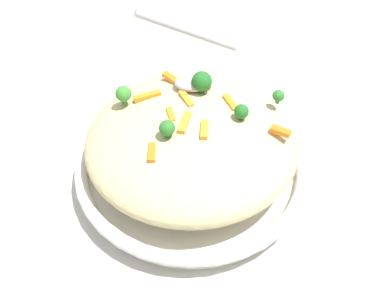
{
  "coord_description": "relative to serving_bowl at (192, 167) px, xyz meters",
  "views": [
    {
      "loc": [
        -0.08,
        -0.44,
        0.54
      ],
      "look_at": [
        0.0,
        0.0,
        0.07
      ],
      "focal_mm": 44.31,
      "sensor_mm": 36.0,
      "label": 1
    }
  ],
  "objects": [
    {
      "name": "broccoli_floret_4",
      "position": [
        0.12,
        0.02,
        0.1
      ],
      "size": [
        0.02,
        0.02,
        0.02
      ],
      "color": "#296820",
      "rests_on": "pasta_mound"
    },
    {
      "name": "serving_spoon",
      "position": [
        0.02,
        0.1,
        0.11
      ],
      "size": [
        0.15,
        0.1,
        0.09
      ],
      "color": "#B7B7BC",
      "rests_on": "pasta_mound"
    },
    {
      "name": "ground_plane",
      "position": [
        0.0,
        0.0,
        -0.02
      ],
      "size": [
        2.4,
        2.4,
        0.0
      ],
      "primitive_type": "plane",
      "color": "beige"
    },
    {
      "name": "broccoli_floret_3",
      "position": [
        -0.08,
        0.06,
        0.1
      ],
      "size": [
        0.02,
        0.02,
        0.03
      ],
      "color": "#377928",
      "rests_on": "pasta_mound"
    },
    {
      "name": "carrot_piece_0",
      "position": [
        0.01,
        -0.02,
        0.1
      ],
      "size": [
        0.02,
        0.03,
        0.01
      ],
      "primitive_type": "cube",
      "rotation": [
        0.0,
        0.0,
        1.31
      ],
      "color": "orange",
      "rests_on": "pasta_mound"
    },
    {
      "name": "carrot_piece_7",
      "position": [
        -0.05,
        0.06,
        0.09
      ],
      "size": [
        0.04,
        0.02,
        0.01
      ],
      "primitive_type": "cube",
      "rotation": [
        0.0,
        0.0,
        0.2
      ],
      "color": "orange",
      "rests_on": "pasta_mound"
    },
    {
      "name": "pasta_mound",
      "position": [
        0.0,
        0.0,
        0.05
      ],
      "size": [
        0.29,
        0.28,
        0.08
      ],
      "primitive_type": "ellipsoid",
      "color": "#DBC689",
      "rests_on": "serving_bowl"
    },
    {
      "name": "carrot_piece_2",
      "position": [
        -0.01,
        -0.01,
        0.1
      ],
      "size": [
        0.02,
        0.04,
        0.01
      ],
      "primitive_type": "cube",
      "rotation": [
        0.0,
        0.0,
        1.14
      ],
      "color": "orange",
      "rests_on": "pasta_mound"
    },
    {
      "name": "serving_bowl",
      "position": [
        0.0,
        0.0,
        0.0
      ],
      "size": [
        0.33,
        0.33,
        0.04
      ],
      "color": "white",
      "rests_on": "ground_plane"
    },
    {
      "name": "broccoli_floret_1",
      "position": [
        -0.04,
        -0.02,
        0.11
      ],
      "size": [
        0.02,
        0.02,
        0.03
      ],
      "color": "#296820",
      "rests_on": "pasta_mound"
    },
    {
      "name": "carrot_piece_4",
      "position": [
        -0.01,
        0.1,
        0.09
      ],
      "size": [
        0.02,
        0.03,
        0.01
      ],
      "primitive_type": "cube",
      "rotation": [
        0.0,
        0.0,
        2.14
      ],
      "color": "orange",
      "rests_on": "pasta_mound"
    },
    {
      "name": "broccoli_floret_2",
      "position": [
        0.06,
        -0.01,
        0.1
      ],
      "size": [
        0.02,
        0.02,
        0.02
      ],
      "color": "#205B1C",
      "rests_on": "pasta_mound"
    },
    {
      "name": "carrot_piece_6",
      "position": [
        -0.03,
        0.01,
        0.09
      ],
      "size": [
        0.01,
        0.03,
        0.01
      ],
      "primitive_type": "cube",
      "rotation": [
        0.0,
        0.0,
        4.77
      ],
      "color": "orange",
      "rests_on": "pasta_mound"
    },
    {
      "name": "carrot_piece_1",
      "position": [
        0.11,
        -0.04,
        0.09
      ],
      "size": [
        0.03,
        0.02,
        0.01
      ],
      "primitive_type": "cube",
      "rotation": [
        0.0,
        0.0,
        2.44
      ],
      "color": "orange",
      "rests_on": "pasta_mound"
    },
    {
      "name": "carrot_piece_3",
      "position": [
        0.0,
        0.04,
        0.09
      ],
      "size": [
        0.02,
        0.03,
        0.01
      ],
      "primitive_type": "cube",
      "rotation": [
        0.0,
        0.0,
        4.97
      ],
      "color": "orange",
      "rests_on": "pasta_mound"
    },
    {
      "name": "broccoli_floret_0",
      "position": [
        0.02,
        0.06,
        0.11
      ],
      "size": [
        0.03,
        0.03,
        0.03
      ],
      "color": "#205B1C",
      "rests_on": "pasta_mound"
    },
    {
      "name": "carrot_piece_8",
      "position": [
        -0.06,
        -0.04,
        0.09
      ],
      "size": [
        0.01,
        0.03,
        0.01
      ],
      "primitive_type": "cube",
      "rotation": [
        0.0,
        0.0,
        4.54
      ],
      "color": "orange",
      "rests_on": "pasta_mound"
    },
    {
      "name": "carrot_piece_5",
      "position": [
        0.06,
        0.02,
        0.09
      ],
      "size": [
        0.02,
        0.03,
        0.01
      ],
      "primitive_type": "cube",
      "rotation": [
        0.0,
        0.0,
        1.78
      ],
      "color": "orange",
      "rests_on": "pasta_mound"
    }
  ]
}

